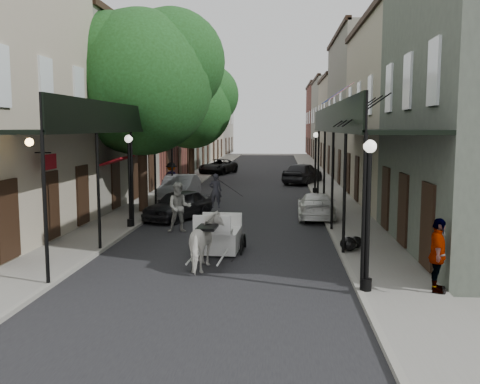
% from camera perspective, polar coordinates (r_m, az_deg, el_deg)
% --- Properties ---
extents(ground, '(140.00, 140.00, 0.00)m').
position_cam_1_polar(ground, '(15.69, -3.04, -8.33)').
color(ground, gray).
rests_on(ground, ground).
extents(road, '(8.00, 90.00, 0.01)m').
position_cam_1_polar(road, '(35.31, 1.14, 0.20)').
color(road, black).
rests_on(road, ground).
extents(sidewalk_left, '(2.20, 90.00, 0.12)m').
position_cam_1_polar(sidewalk_left, '(35.93, -6.85, 0.35)').
color(sidewalk_left, gray).
rests_on(sidewalk_left, ground).
extents(sidewalk_right, '(2.20, 90.00, 0.12)m').
position_cam_1_polar(sidewalk_right, '(35.38, 9.25, 0.21)').
color(sidewalk_right, gray).
rests_on(sidewalk_right, ground).
extents(building_row_left, '(5.00, 80.00, 10.50)m').
position_cam_1_polar(building_row_left, '(46.25, -8.94, 8.21)').
color(building_row_left, '#A49883').
rests_on(building_row_left, ground).
extents(building_row_right, '(5.00, 80.00, 10.50)m').
position_cam_1_polar(building_row_right, '(45.51, 12.87, 8.14)').
color(building_row_right, gray).
rests_on(building_row_right, ground).
extents(gallery_left, '(2.20, 18.05, 4.88)m').
position_cam_1_polar(gallery_left, '(23.01, -12.81, 6.56)').
color(gallery_left, black).
rests_on(gallery_left, sidewalk_left).
extents(gallery_right, '(2.20, 18.05, 4.88)m').
position_cam_1_polar(gallery_right, '(22.17, 11.75, 6.58)').
color(gallery_right, black).
rests_on(gallery_right, sidewalk_right).
extents(tree_near, '(7.31, 6.80, 9.63)m').
position_cam_1_polar(tree_near, '(26.04, -9.57, 12.01)').
color(tree_near, '#382619').
rests_on(tree_near, sidewalk_left).
extents(tree_far, '(6.45, 6.00, 8.61)m').
position_cam_1_polar(tree_far, '(39.72, -4.70, 9.34)').
color(tree_far, '#382619').
rests_on(tree_far, sidewalk_left).
extents(lamppost_right_near, '(0.32, 0.32, 3.71)m').
position_cam_1_polar(lamppost_right_near, '(13.35, 13.50, -2.22)').
color(lamppost_right_near, black).
rests_on(lamppost_right_near, sidewalk_right).
extents(lamppost_left, '(0.32, 0.32, 3.71)m').
position_cam_1_polar(lamppost_left, '(21.97, -11.70, 1.34)').
color(lamppost_left, black).
rests_on(lamppost_left, sidewalk_left).
extents(lamppost_right_far, '(0.32, 0.32, 3.71)m').
position_cam_1_polar(lamppost_right_far, '(33.15, 8.05, 3.24)').
color(lamppost_right_far, black).
rests_on(lamppost_right_far, sidewalk_right).
extents(horse, '(0.95, 1.94, 1.61)m').
position_cam_1_polar(horse, '(15.66, -3.58, -5.34)').
color(horse, silver).
rests_on(horse, ground).
extents(carriage, '(1.74, 2.43, 2.69)m').
position_cam_1_polar(carriage, '(18.04, -2.13, -2.93)').
color(carriage, black).
rests_on(carriage, ground).
extents(pedestrian_walking, '(1.09, 0.92, 1.98)m').
position_cam_1_polar(pedestrian_walking, '(21.19, -6.49, -1.65)').
color(pedestrian_walking, '#ADACA3').
rests_on(pedestrian_walking, ground).
extents(pedestrian_sidewalk_left, '(1.26, 0.78, 1.89)m').
position_cam_1_polar(pedestrian_sidewalk_left, '(32.89, -7.32, 1.51)').
color(pedestrian_sidewalk_left, gray).
rests_on(pedestrian_sidewalk_left, sidewalk_left).
extents(pedestrian_sidewalk_right, '(0.69, 1.15, 1.83)m').
position_cam_1_polar(pedestrian_sidewalk_right, '(13.91, 20.35, -6.35)').
color(pedestrian_sidewalk_right, gray).
rests_on(pedestrian_sidewalk_right, sidewalk_right).
extents(car_left_near, '(3.03, 4.22, 1.33)m').
position_cam_1_polar(car_left_near, '(24.19, -6.58, -1.36)').
color(car_left_near, black).
rests_on(car_left_near, ground).
extents(car_left_mid, '(1.71, 4.63, 1.51)m').
position_cam_1_polar(car_left_mid, '(29.73, -6.46, 0.35)').
color(car_left_mid, '#949599').
rests_on(car_left_mid, ground).
extents(car_left_far, '(3.46, 5.21, 1.33)m').
position_cam_1_polar(car_left_far, '(47.78, -2.34, 2.74)').
color(car_left_far, black).
rests_on(car_left_far, ground).
extents(car_right_near, '(1.76, 4.11, 1.18)m').
position_cam_1_polar(car_right_near, '(24.48, 8.14, -1.47)').
color(car_right_near, white).
rests_on(car_right_near, ground).
extents(car_right_far, '(3.47, 5.02, 1.59)m').
position_cam_1_polar(car_right_far, '(39.53, 6.72, 2.01)').
color(car_right_far, black).
rests_on(car_right_far, ground).
extents(trash_bags, '(0.82, 0.97, 0.47)m').
position_cam_1_polar(trash_bags, '(18.02, 11.79, -5.37)').
color(trash_bags, black).
rests_on(trash_bags, sidewalk_right).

